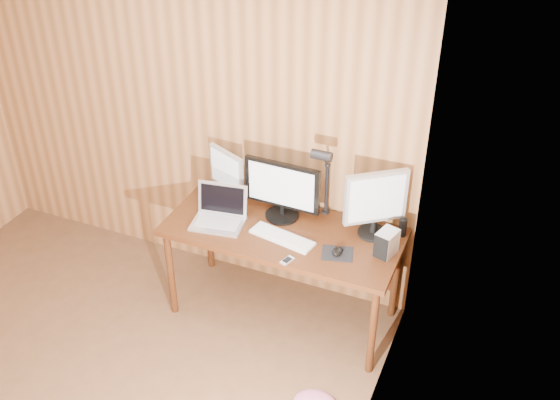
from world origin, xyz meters
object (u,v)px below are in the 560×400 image
Objects in this scene: desk at (287,238)px; monitor_right at (376,202)px; hard_drive at (387,243)px; monitor_center at (282,190)px; phone at (287,260)px; keyboard at (282,237)px; speaker at (403,227)px; desk_lamp at (324,172)px; mouse at (337,251)px; monitor_left at (227,174)px; laptop at (220,213)px.

monitor_right reaches higher than desk.
monitor_center is at bearing -174.30° from hard_drive.
desk is at bearing 154.86° from monitor_right.
desk is 15.11× the size of phone.
desk is at bearing 112.37° from keyboard.
speaker reaches higher than keyboard.
monitor_right is at bearing 4.04° from desk_lamp.
phone is at bearing -134.69° from hard_drive.
desk is 0.36m from monitor_center.
desk is 15.13× the size of mouse.
monitor_right reaches higher than phone.
laptop is at bearing -49.65° from monitor_left.
speaker is at bearing 26.30° from monitor_left.
desk is 0.43m from phone.
monitor_center is 0.79m from hard_drive.
monitor_left is 1.24m from hard_drive.
phone is 0.82m from speaker.
hard_drive is at bearing -12.22° from desk_lamp.
monitor_right is at bearing 5.31° from laptop.
laptop is 0.64m from phone.
laptop is at bearing -162.63° from desk.
laptop reaches higher than phone.
desk is 4.17× the size of monitor_left.
monitor_center is 0.46m from laptop.
hard_drive is at bearing -8.05° from monitor_center.
desk_lamp is (0.04, 0.54, 0.36)m from phone.
laptop is 1.23m from speaker.
laptop is 0.77m from desk_lamp.
hard_drive is 0.62m from desk_lamp.
laptop is at bearing -148.95° from monitor_center.
speaker is (1.27, 0.04, -0.14)m from monitor_left.
monitor_right is (1.09, -0.02, 0.05)m from monitor_left.
monitor_left is 1.01m from mouse.
keyboard is 2.64× the size of hard_drive.
speaker is (0.75, 0.18, 0.19)m from desk.
mouse is 0.31m from hard_drive.
hard_drive reaches higher than desk.
desk is at bearing -166.71° from speaker.
monitor_right is at bearing 23.31° from monitor_left.
mouse is at bearing -132.87° from speaker.
mouse is (0.42, -0.18, 0.14)m from desk.
speaker is at bearing 17.27° from mouse.
mouse is (-0.15, -0.29, -0.23)m from monitor_right.
keyboard is 0.51m from desk_lamp.
monitor_right is at bearing 33.44° from mouse.
monitor_left is at bearing 131.47° from mouse.
monitor_center is 0.46m from monitor_left.
monitor_right is at bearing 143.31° from hard_drive.
desk is 4.17× the size of laptop.
mouse is at bearing -45.34° from desk_lamp.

